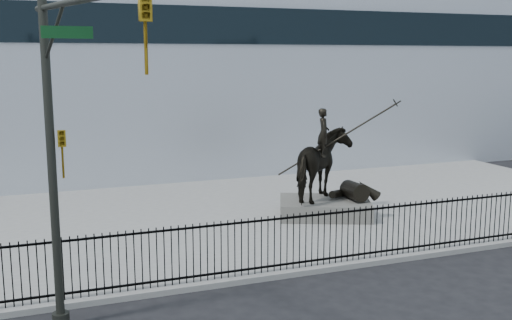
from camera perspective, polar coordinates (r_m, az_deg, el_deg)
name	(u,v)px	position (r m, az deg, el deg)	size (l,w,h in m)	color
ground	(353,285)	(15.56, 9.27, -11.67)	(120.00, 120.00, 0.00)	black
plaza	(255,214)	(21.55, -0.12, -5.20)	(30.00, 12.00, 0.15)	gray
building	(170,78)	(33.31, -8.16, 7.73)	(44.00, 14.00, 9.00)	silver
picket_fence	(331,237)	(16.29, 7.13, -7.26)	(22.10, 0.10, 1.50)	black
statue_plinth	(325,208)	(21.13, 6.57, -4.56)	(3.10, 2.13, 0.58)	#55534E
equestrian_statue	(327,166)	(20.81, 6.81, -0.53)	(3.68, 3.07, 3.37)	black
traffic_signal_left	(66,144)	(11.97, -17.67, 1.49)	(1.52, 4.84, 7.00)	black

